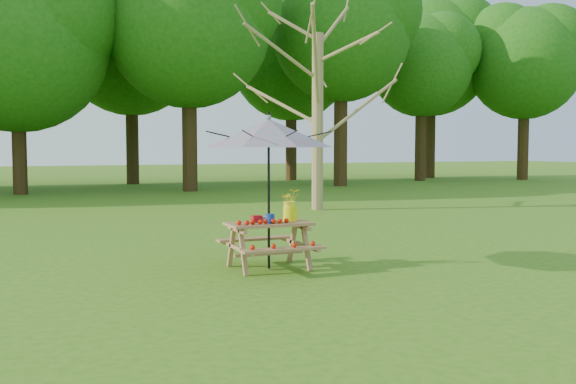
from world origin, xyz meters
name	(u,v)px	position (x,y,z in m)	size (l,w,h in m)	color
picnic_table	(269,246)	(2.41, 4.23, 0.33)	(1.20, 1.32, 0.67)	#A16948
patio_umbrella	(269,133)	(2.41, 4.23, 1.95)	(1.95, 1.95, 2.25)	black
produce_bins	(264,219)	(2.35, 4.26, 0.72)	(0.28, 0.38, 0.13)	#B00E17
tomatoes_row	(264,222)	(2.26, 4.05, 0.71)	(0.77, 0.13, 0.07)	red
flower_bucket	(290,204)	(2.78, 4.30, 0.92)	(0.34, 0.31, 0.47)	#F0EF0C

